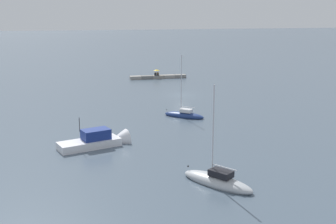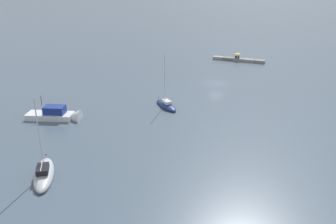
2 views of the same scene
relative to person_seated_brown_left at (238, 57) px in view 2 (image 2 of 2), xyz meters
name	(u,v)px [view 2 (image 2 of 2)]	position (x,y,z in m)	size (l,w,h in m)	color
ground_plane	(216,83)	(-0.03, 18.56, -0.91)	(500.00, 500.00, 0.00)	#475666
seawall_pier	(238,60)	(-0.03, -0.04, -0.58)	(11.69, 1.41, 0.66)	gray
person_seated_brown_left	(238,57)	(0.00, 0.00, 0.00)	(0.41, 0.62, 0.73)	#1E2333
person_seated_dark_right	(236,57)	(0.56, 0.13, 0.00)	(0.41, 0.62, 0.73)	#1E2333
umbrella_open_yellow	(238,53)	(0.28, -0.07, 0.85)	(1.25, 1.25, 1.27)	black
sailboat_navy_near	(166,105)	(3.63, 33.36, -0.63)	(5.28, 4.82, 8.41)	navy
sailboat_grey_mid	(44,174)	(7.12, 55.96, -0.59)	(5.31, 6.39, 8.42)	#ADB2B7
motorboat_white_near	(59,116)	(15.42, 43.34, -0.47)	(7.72, 4.38, 4.14)	silver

